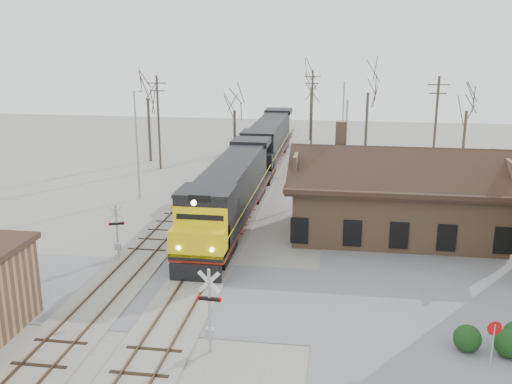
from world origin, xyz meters
TOP-DOWN VIEW (x-y plane):
  - ground at (0.00, 0.00)m, footprint 140.00×140.00m
  - road at (0.00, 0.00)m, footprint 60.00×9.00m
  - parking_lot at (18.00, 4.00)m, footprint 22.00×26.00m
  - track_main at (0.00, 15.00)m, footprint 3.40×90.00m
  - track_siding at (-4.50, 15.00)m, footprint 3.40×90.00m
  - depot at (11.99, 12.00)m, footprint 15.20×9.31m
  - locomotive_lead at (0.00, 11.93)m, footprint 3.31×22.14m
  - locomotive_trailing at (0.00, 34.34)m, footprint 3.31×22.14m
  - crossbuck_near at (2.53, -5.59)m, footprint 1.15×0.30m
  - crossbuck_far at (-5.88, 4.56)m, footprint 0.99×0.44m
  - do_not_enter_sign at (14.76, -5.06)m, footprint 0.64×0.20m
  - hedge_a at (14.01, -3.81)m, footprint 1.25×1.25m
  - hedge_b at (15.76, -4.06)m, footprint 1.33×1.33m
  - streetlight_a at (-9.38, 18.42)m, footprint 0.25×2.04m
  - streetlight_b at (8.45, 23.01)m, footprint 0.25×2.04m
  - streetlight_c at (8.14, 36.22)m, footprint 0.25×2.04m
  - utility_pole_a at (-11.21, 29.97)m, footprint 2.00×0.24m
  - utility_pole_b at (4.29, 43.27)m, footprint 2.00×0.24m
  - utility_pole_c at (16.81, 27.52)m, footprint 2.00×0.24m
  - tree_a at (-13.55, 33.60)m, footprint 4.76×4.76m
  - tree_b at (-4.88, 39.87)m, footprint 3.46×3.46m
  - tree_c at (3.80, 50.14)m, footprint 4.76×4.76m
  - tree_d at (10.95, 40.86)m, footprint 5.00×5.00m
  - tree_e at (21.56, 37.38)m, footprint 3.98×3.98m

SIDE VIEW (x-z plane):
  - ground at x=0.00m, z-range 0.00..0.00m
  - road at x=0.00m, z-range 0.00..0.03m
  - parking_lot at x=18.00m, z-range 0.01..0.04m
  - track_main at x=0.00m, z-range -0.05..0.19m
  - track_siding at x=-4.50m, z-range -0.05..0.19m
  - hedge_a at x=14.01m, z-range 0.00..1.25m
  - hedge_b at x=15.76m, z-range 0.00..1.33m
  - do_not_enter_sign at x=14.76m, z-range 0.43..2.63m
  - crossbuck_far at x=-5.88m, z-range -0.08..3.53m
  - crossbuck_near at x=2.53m, z-range -0.12..3.89m
  - depot at x=11.99m, z-range -1.54..6.36m
  - locomotive_trailing at x=0.00m, z-range 0.26..4.91m
  - locomotive_lead at x=0.00m, z-range 0.13..5.05m
  - streetlight_b at x=8.45m, z-range 0.53..8.94m
  - streetlight_c at x=8.14m, z-range 0.54..9.59m
  - utility_pole_b at x=4.29m, z-range 0.23..10.12m
  - utility_pole_a at x=-11.21m, z-range 0.23..10.18m
  - streetlight_a at x=-9.38m, z-range 0.54..9.96m
  - utility_pole_c at x=16.81m, z-range 0.23..10.53m
  - tree_b at x=-4.88m, z-range 1.78..10.26m
  - tree_e at x=21.56m, z-range 2.06..11.82m
  - tree_a at x=-13.55m, z-range 2.48..14.15m
  - tree_c at x=3.80m, z-range 2.48..14.15m
  - tree_d at x=10.95m, z-range 2.60..14.86m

